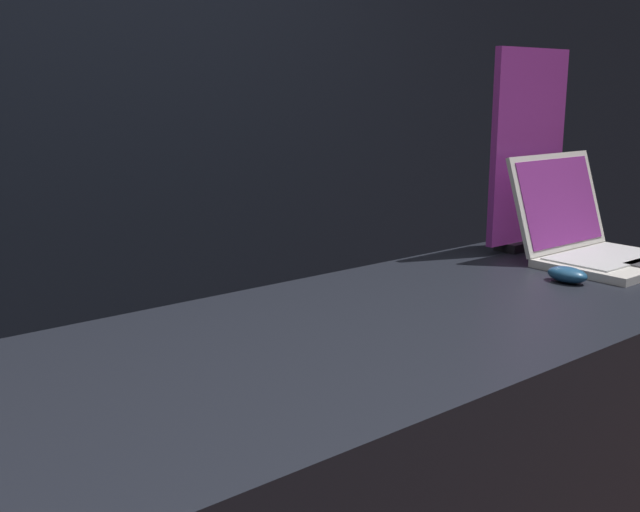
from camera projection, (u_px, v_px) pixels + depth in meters
The scene contains 4 objects.
wall_back at pixel (43, 90), 2.25m from camera, with size 8.00×0.05×2.80m.
laptop_back at pixel (591, 238), 1.93m from camera, with size 0.35×0.35×0.27m.
mouse_back at pixel (567, 275), 1.73m from camera, with size 0.06×0.10×0.04m.
promo_stand_back at pixel (528, 155), 2.04m from camera, with size 0.30×0.07×0.54m.
Camera 1 is at (-0.82, -0.64, 1.40)m, focal length 42.00 mm.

